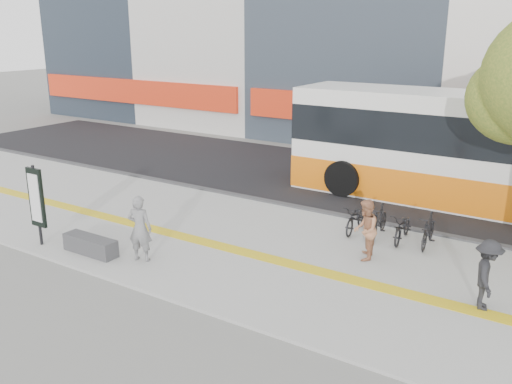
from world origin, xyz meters
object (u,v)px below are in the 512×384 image
Objects in this scene: signboard at (36,199)px; seated_woman at (140,228)px; bench at (90,245)px; bus at (501,157)px; pedestrian_tan at (365,230)px; pedestrian_dark at (487,275)px.

signboard is 1.30× the size of seated_woman.
bench is 12.70m from bus.
pedestrian_tan is at bearing 29.92° from bench.
pedestrian_dark is (7.74, 2.04, -0.09)m from seated_woman.
pedestrian_tan is at bearing 57.17° from pedestrian_dark.
seated_woman is 1.09× the size of pedestrian_tan.
bench is 1.94m from signboard.
signboard is 0.16× the size of bus.
pedestrian_tan reaches higher than pedestrian_dark.
bus reaches higher than signboard.
signboard is at bearing -169.19° from bench.
bus is at bearing 45.98° from signboard.
bus reaches higher than pedestrian_dark.
bus is (8.07, 9.70, 1.46)m from bench.
bench is 9.49m from pedestrian_dark.
bus is at bearing 50.25° from bench.
bench is 0.12× the size of bus.
seated_woman is 1.12× the size of pedestrian_dark.
signboard is at bearing -5.12° from seated_woman.
bus is 6.58m from pedestrian_tan.
bus is at bearing -143.78° from seated_woman.
signboard is at bearing 90.53° from pedestrian_dark.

